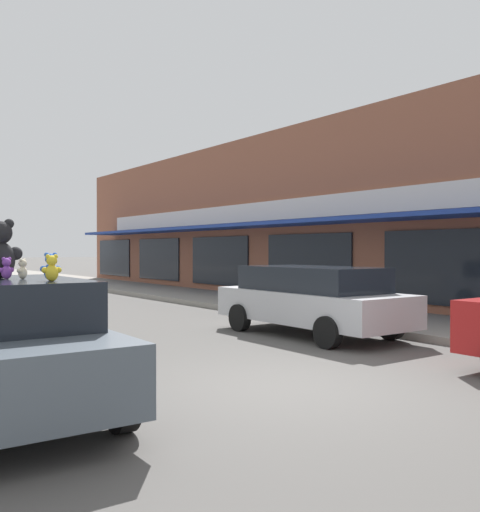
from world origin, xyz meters
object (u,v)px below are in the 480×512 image
at_px(parked_car_far_center, 311,298).
at_px(teddy_bear_blue, 51,267).
at_px(teddy_bear_cream, 23,269).
at_px(teddy_bear_giant, 0,250).
at_px(teddy_bear_purple, 6,269).
at_px(teddy_bear_yellow, 52,268).
at_px(plush_art_car, 5,345).

bearing_deg(parked_car_far_center, teddy_bear_blue, -155.42).
bearing_deg(parked_car_far_center, teddy_bear_cream, -159.56).
bearing_deg(teddy_bear_cream, teddy_bear_blue, 63.59).
height_order(teddy_bear_giant, teddy_bear_cream, teddy_bear_giant).
height_order(teddy_bear_cream, teddy_bear_purple, teddy_bear_purple).
xyz_separation_m(teddy_bear_blue, teddy_bear_yellow, (-0.04, -0.17, -0.01)).
bearing_deg(teddy_bear_giant, teddy_bear_cream, 127.86).
height_order(plush_art_car, teddy_bear_purple, teddy_bear_purple).
xyz_separation_m(plush_art_car, teddy_bear_yellow, (0.31, -0.70, 0.87)).
distance_m(teddy_bear_blue, teddy_bear_cream, 0.52).
height_order(teddy_bear_giant, teddy_bear_purple, teddy_bear_giant).
xyz_separation_m(teddy_bear_blue, teddy_bear_purple, (-0.32, 0.57, -0.03)).
relative_size(teddy_bear_yellow, teddy_bear_purple, 1.14).
relative_size(teddy_bear_purple, parked_car_far_center, 0.05).
bearing_deg(teddy_bear_cream, teddy_bear_purple, -69.97).
distance_m(teddy_bear_giant, teddy_bear_blue, 0.85).
bearing_deg(teddy_bear_yellow, parked_car_far_center, -149.02).
height_order(teddy_bear_blue, teddy_bear_cream, teddy_bear_blue).
bearing_deg(parked_car_far_center, plush_art_car, -160.31).
bearing_deg(teddy_bear_blue, teddy_bear_cream, -61.68).
height_order(plush_art_car, teddy_bear_giant, teddy_bear_giant).
bearing_deg(teddy_bear_yellow, teddy_bear_cream, -74.23).
height_order(teddy_bear_yellow, parked_car_far_center, teddy_bear_yellow).
xyz_separation_m(teddy_bear_cream, parked_car_far_center, (6.74, 2.51, -0.83)).
bearing_deg(teddy_bear_purple, teddy_bear_giant, -94.63).
distance_m(teddy_bear_blue, parked_car_far_center, 7.28).
xyz_separation_m(plush_art_car, teddy_bear_giant, (0.01, 0.23, 1.07)).
relative_size(teddy_bear_cream, parked_car_far_center, 0.05).
relative_size(teddy_bear_blue, teddy_bear_yellow, 1.07).
bearing_deg(teddy_bear_giant, teddy_bear_yellow, 111.60).
relative_size(teddy_bear_giant, teddy_bear_yellow, 2.43).
distance_m(teddy_bear_cream, teddy_bear_purple, 0.17).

